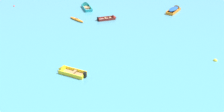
# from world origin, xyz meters

# --- Properties ---
(rowboat_orange_midfield_left) EXTENTS (2.83, 3.88, 1.10)m
(rowboat_orange_midfield_left) POSITION_xyz_m (8.79, 39.95, 0.33)
(rowboat_orange_midfield_left) COLOR #4C4C51
(rowboat_orange_midfield_left) RESTS_ON ground_plane
(rowboat_maroon_midfield_right) EXTENTS (3.06, 1.98, 0.87)m
(rowboat_maroon_midfield_right) POSITION_xyz_m (-1.32, 35.30, 0.16)
(rowboat_maroon_midfield_right) COLOR beige
(rowboat_maroon_midfield_right) RESTS_ON ground_plane
(rowboat_turquoise_back_row_left) EXTENTS (2.46, 3.87, 1.07)m
(rowboat_turquoise_back_row_left) POSITION_xyz_m (-6.07, 40.50, 0.20)
(rowboat_turquoise_back_row_left) COLOR #99754C
(rowboat_turquoise_back_row_left) RESTS_ON ground_plane
(kayak_orange_near_right) EXTENTS (2.71, 2.35, 0.29)m
(kayak_orange_near_right) POSITION_xyz_m (-6.35, 34.35, 0.14)
(kayak_orange_near_right) COLOR orange
(kayak_orange_near_right) RESTS_ON ground_plane
(rowboat_yellow_near_left) EXTENTS (3.32, 2.03, 0.99)m
(rowboat_yellow_near_left) POSITION_xyz_m (-4.30, 19.82, 0.18)
(rowboat_yellow_near_left) COLOR #99754C
(rowboat_yellow_near_left) RESTS_ON ground_plane
(mooring_buoy_trailing) EXTENTS (0.45, 0.45, 0.45)m
(mooring_buoy_trailing) POSITION_xyz_m (11.40, 23.70, 0.00)
(mooring_buoy_trailing) COLOR yellow
(mooring_buoy_trailing) RESTS_ON ground_plane
(mooring_buoy_outer_edge) EXTENTS (0.29, 0.29, 0.29)m
(mooring_buoy_outer_edge) POSITION_xyz_m (-18.52, 39.96, 0.00)
(mooring_buoy_outer_edge) COLOR red
(mooring_buoy_outer_edge) RESTS_ON ground_plane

